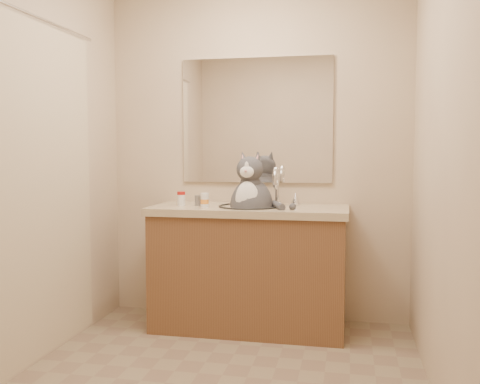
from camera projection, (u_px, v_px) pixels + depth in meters
name	position (u px, v px, depth m)	size (l,w,h in m)	color
room	(214.00, 157.00, 2.69)	(2.22, 2.52, 2.42)	gray
vanity	(249.00, 265.00, 3.69)	(1.34, 0.59, 1.12)	brown
mirror	(256.00, 120.00, 3.88)	(1.10, 0.02, 0.90)	white
shower_curtain	(38.00, 186.00, 3.01)	(0.02, 1.30, 1.93)	beige
cat	(251.00, 202.00, 3.63)	(0.42, 0.37, 0.59)	#48484D
pill_bottle_redcap	(181.00, 198.00, 3.72)	(0.06, 0.06, 0.10)	white
pill_bottle_orange	(205.00, 200.00, 3.61)	(0.06, 0.06, 0.10)	white
grey_canister	(198.00, 200.00, 3.71)	(0.06, 0.06, 0.07)	slate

